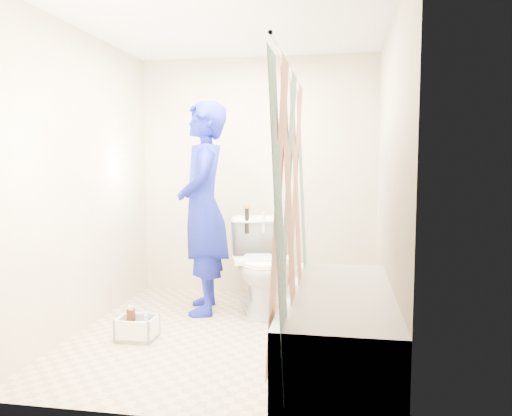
% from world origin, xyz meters
% --- Properties ---
extents(floor, '(2.60, 2.60, 0.00)m').
position_xyz_m(floor, '(0.00, 0.00, 0.00)').
color(floor, tan).
rests_on(floor, ground).
extents(ceiling, '(2.40, 2.60, 0.02)m').
position_xyz_m(ceiling, '(0.00, 0.00, 2.40)').
color(ceiling, white).
rests_on(ceiling, wall_back).
extents(wall_back, '(2.40, 0.02, 2.40)m').
position_xyz_m(wall_back, '(0.00, 1.30, 1.20)').
color(wall_back, beige).
rests_on(wall_back, ground).
extents(wall_front, '(2.40, 0.02, 2.40)m').
position_xyz_m(wall_front, '(0.00, -1.30, 1.20)').
color(wall_front, beige).
rests_on(wall_front, ground).
extents(wall_left, '(0.02, 2.60, 2.40)m').
position_xyz_m(wall_left, '(-1.20, 0.00, 1.20)').
color(wall_left, beige).
rests_on(wall_left, ground).
extents(wall_right, '(0.02, 2.60, 2.40)m').
position_xyz_m(wall_right, '(1.20, 0.00, 1.20)').
color(wall_right, beige).
rests_on(wall_right, ground).
extents(bathtub, '(0.70, 1.75, 0.50)m').
position_xyz_m(bathtub, '(0.85, -0.43, 0.27)').
color(bathtub, silver).
rests_on(bathtub, ground).
extents(curtain_rod, '(0.02, 1.90, 0.02)m').
position_xyz_m(curtain_rod, '(0.52, -0.43, 1.95)').
color(curtain_rod, silver).
rests_on(curtain_rod, wall_back).
extents(shower_curtain, '(0.06, 1.75, 1.80)m').
position_xyz_m(shower_curtain, '(0.52, -0.43, 1.02)').
color(shower_curtain, white).
rests_on(shower_curtain, curtain_rod).
extents(toilet, '(0.70, 0.93, 0.84)m').
position_xyz_m(toilet, '(0.13, 0.69, 0.42)').
color(toilet, white).
rests_on(toilet, ground).
extents(tank_lid, '(0.56, 0.38, 0.04)m').
position_xyz_m(tank_lid, '(0.17, 0.57, 0.49)').
color(tank_lid, white).
rests_on(tank_lid, toilet).
extents(tank_internals, '(0.20, 0.10, 0.27)m').
position_xyz_m(tank_internals, '(0.01, 0.89, 0.82)').
color(tank_internals, black).
rests_on(tank_internals, toilet).
extents(plumber, '(0.61, 0.78, 1.89)m').
position_xyz_m(plumber, '(-0.37, 0.58, 0.95)').
color(plumber, '#0E3395').
rests_on(plumber, ground).
extents(cleaning_caddy, '(0.29, 0.23, 0.22)m').
position_xyz_m(cleaning_caddy, '(-0.66, -0.21, 0.08)').
color(cleaning_caddy, white).
rests_on(cleaning_caddy, ground).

